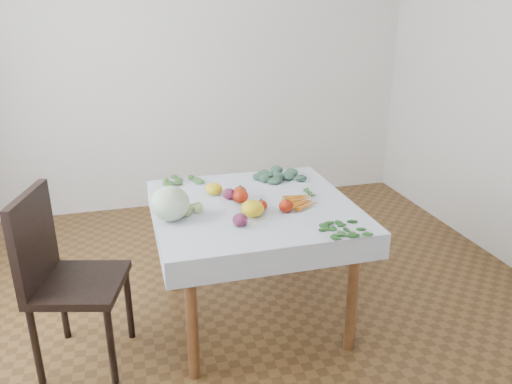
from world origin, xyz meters
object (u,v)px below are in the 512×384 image
(table, at_px, (253,220))
(heirloom_back, at_px, (214,189))
(chair, at_px, (60,269))
(carrot_bunch, at_px, (302,201))
(cabbage, at_px, (170,203))

(table, relative_size, heirloom_back, 9.69)
(chair, relative_size, heirloom_back, 9.44)
(table, bearing_deg, heirloom_back, 131.82)
(heirloom_back, bearing_deg, carrot_bunch, -30.33)
(cabbage, bearing_deg, heirloom_back, 46.02)
(cabbage, distance_m, carrot_bunch, 0.76)
(table, bearing_deg, chair, -173.37)
(cabbage, relative_size, heirloom_back, 1.99)
(chair, height_order, cabbage, chair)
(chair, distance_m, heirloom_back, 0.97)
(cabbage, xyz_separation_m, carrot_bunch, (0.75, 0.03, -0.08))
(chair, bearing_deg, cabbage, 3.05)
(chair, height_order, carrot_bunch, chair)
(table, height_order, heirloom_back, heirloom_back)
(heirloom_back, distance_m, carrot_bunch, 0.53)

